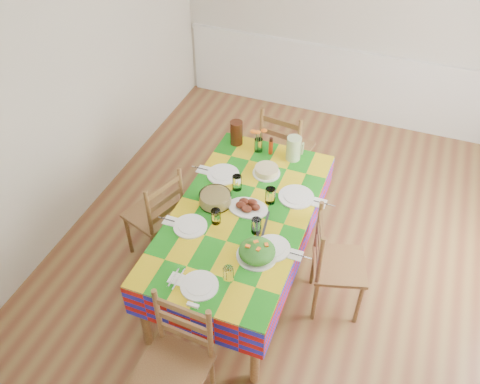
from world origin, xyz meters
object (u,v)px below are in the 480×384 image
(dining_table, at_px, (242,220))
(chair_near, at_px, (176,364))
(tea_pitcher, at_px, (236,133))
(green_pitcher, at_px, (294,148))
(chair_right, at_px, (334,265))
(chair_left, at_px, (157,215))
(chair_far, at_px, (285,151))
(meat_platter, at_px, (248,206))

(dining_table, relative_size, chair_near, 1.95)
(tea_pitcher, height_order, chair_near, chair_near)
(green_pitcher, relative_size, chair_near, 0.22)
(dining_table, xyz_separation_m, chair_right, (0.80, -0.01, -0.21))
(chair_left, bearing_deg, tea_pitcher, 174.00)
(chair_far, bearing_deg, dining_table, 98.07)
(chair_far, bearing_deg, chair_right, 130.16)
(meat_platter, xyz_separation_m, chair_right, (0.77, -0.08, -0.32))
(meat_platter, height_order, chair_left, chair_left)
(green_pitcher, relative_size, chair_left, 0.23)
(green_pitcher, xyz_separation_m, chair_right, (0.62, -0.85, -0.41))
(chair_near, bearing_deg, chair_left, 126.04)
(tea_pitcher, distance_m, chair_right, 1.53)
(dining_table, distance_m, chair_far, 1.27)
(chair_left, xyz_separation_m, chair_right, (1.60, 0.00, 0.00))
(dining_table, xyz_separation_m, green_pitcher, (0.18, 0.84, 0.20))
(chair_far, bearing_deg, tea_pitcher, 53.63)
(chair_far, xyz_separation_m, chair_left, (-0.79, -1.27, -0.03))
(green_pitcher, height_order, chair_right, green_pitcher)
(tea_pitcher, bearing_deg, chair_left, -115.23)
(chair_far, bearing_deg, meat_platter, 99.49)
(chair_far, height_order, chair_left, chair_far)
(green_pitcher, xyz_separation_m, tea_pitcher, (-0.57, 0.04, 0.00))
(chair_left, bearing_deg, meat_platter, 114.65)
(meat_platter, distance_m, chair_far, 1.23)
(meat_platter, relative_size, chair_right, 0.34)
(tea_pitcher, relative_size, chair_far, 0.23)
(chair_right, bearing_deg, green_pitcher, 19.82)
(dining_table, relative_size, chair_far, 1.92)
(meat_platter, height_order, tea_pitcher, tea_pitcher)
(chair_near, distance_m, chair_right, 1.48)
(tea_pitcher, height_order, chair_far, chair_far)
(tea_pitcher, distance_m, chair_far, 0.66)
(meat_platter, height_order, chair_far, chair_far)
(meat_platter, bearing_deg, chair_near, -91.15)
(chair_far, distance_m, chair_right, 1.51)
(chair_far, height_order, chair_right, chair_far)
(dining_table, bearing_deg, chair_far, 90.30)
(meat_platter, height_order, green_pitcher, green_pitcher)
(chair_left, distance_m, chair_right, 1.60)
(chair_near, bearing_deg, meat_platter, 92.05)
(green_pitcher, distance_m, chair_far, 0.60)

